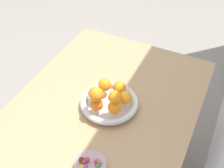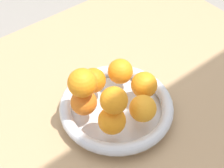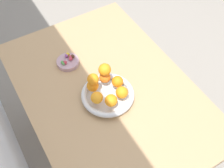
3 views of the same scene
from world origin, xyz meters
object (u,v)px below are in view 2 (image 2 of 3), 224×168
at_px(orange_5, 143,108).
at_px(orange_6, 83,83).
at_px(orange_1, 120,71).
at_px(orange_2, 93,80).
at_px(dining_table, 93,142).
at_px(orange_3, 85,103).
at_px(orange_0, 144,85).
at_px(orange_7, 114,100).
at_px(orange_4, 112,120).
at_px(fruit_bowl, 116,108).

distance_m(orange_5, orange_6, 0.13).
xyz_separation_m(orange_1, orange_2, (0.06, -0.02, -0.00)).
relative_size(dining_table, orange_1, 19.66).
distance_m(orange_3, orange_6, 0.06).
relative_size(orange_0, orange_2, 1.04).
bearing_deg(orange_6, orange_1, -168.55).
bearing_deg(orange_3, orange_0, 163.59).
height_order(orange_3, orange_7, orange_7).
xyz_separation_m(orange_2, orange_7, (0.03, 0.11, 0.05)).
xyz_separation_m(dining_table, orange_3, (0.01, 0.00, 0.16)).
xyz_separation_m(orange_2, orange_3, (0.05, 0.04, -0.00)).
relative_size(orange_5, orange_7, 1.05).
bearing_deg(orange_3, orange_4, 102.82).
bearing_deg(dining_table, orange_1, -167.66).
height_order(fruit_bowl, orange_7, orange_7).
bearing_deg(orange_2, orange_4, 71.69).
height_order(orange_2, orange_5, same).
xyz_separation_m(orange_0, orange_7, (0.11, 0.03, 0.05)).
distance_m(dining_table, orange_7, 0.22).
height_order(dining_table, orange_0, orange_0).
relative_size(orange_2, orange_3, 1.00).
relative_size(dining_table, orange_3, 20.33).
xyz_separation_m(orange_2, orange_4, (0.04, 0.11, 0.00)).
bearing_deg(orange_2, orange_0, 133.74).
bearing_deg(orange_2, dining_table, 45.34).
xyz_separation_m(fruit_bowl, orange_0, (-0.06, 0.02, 0.05)).
distance_m(orange_2, orange_7, 0.12).
xyz_separation_m(orange_3, orange_6, (-0.00, -0.00, 0.06)).
distance_m(dining_table, orange_1, 0.19).
bearing_deg(orange_5, orange_4, -12.86).
relative_size(dining_table, orange_6, 19.20).
xyz_separation_m(orange_5, orange_7, (0.06, -0.02, 0.05)).
bearing_deg(orange_2, orange_3, 38.68).
bearing_deg(orange_3, orange_1, -167.18).
height_order(orange_0, orange_2, orange_0).
distance_m(orange_1, orange_7, 0.14).
xyz_separation_m(orange_0, orange_1, (0.01, -0.06, -0.00)).
bearing_deg(orange_6, orange_7, 106.42).
height_order(fruit_bowl, orange_5, orange_5).
relative_size(orange_3, orange_5, 0.99).
bearing_deg(orange_0, orange_5, 45.30).
xyz_separation_m(orange_4, orange_5, (-0.07, 0.02, 0.00)).
distance_m(orange_0, orange_7, 0.12).
distance_m(fruit_bowl, orange_1, 0.08).
relative_size(fruit_bowl, orange_6, 4.28).
height_order(dining_table, orange_2, orange_2).
xyz_separation_m(orange_4, orange_6, (0.01, -0.07, 0.06)).
bearing_deg(orange_3, fruit_bowl, 163.59).
xyz_separation_m(orange_3, orange_5, (-0.08, 0.08, 0.00)).
bearing_deg(orange_3, dining_table, -164.08).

